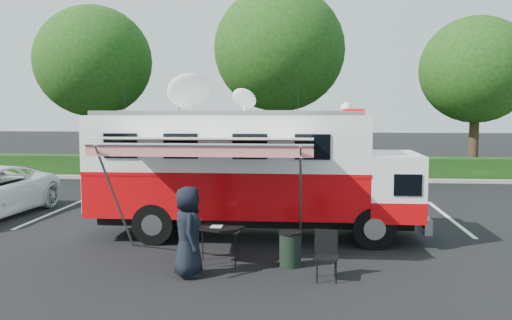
# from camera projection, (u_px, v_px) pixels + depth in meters

# --- Properties ---
(ground_plane) EXTENTS (120.00, 120.00, 0.00)m
(ground_plane) POSITION_uv_depth(u_px,v_px,m) (254.00, 237.00, 14.34)
(ground_plane) COLOR black
(ground_plane) RESTS_ON ground
(back_border) EXTENTS (60.00, 6.14, 8.87)m
(back_border) POSITION_uv_depth(u_px,v_px,m) (304.00, 70.00, 26.58)
(back_border) COLOR #9E998E
(back_border) RESTS_ON ground_plane
(stall_lines) EXTENTS (24.12, 5.50, 0.01)m
(stall_lines) POSITION_uv_depth(u_px,v_px,m) (247.00, 214.00, 17.36)
(stall_lines) COLOR silver
(stall_lines) RESTS_ON ground_plane
(command_truck) EXTENTS (8.17, 2.25, 3.92)m
(command_truck) POSITION_uv_depth(u_px,v_px,m) (251.00, 171.00, 14.19)
(command_truck) COLOR black
(command_truck) RESTS_ON ground_plane
(awning) EXTENTS (4.46, 2.33, 2.70)m
(awning) POSITION_uv_depth(u_px,v_px,m) (206.00, 143.00, 11.86)
(awning) COLOR white
(awning) RESTS_ON ground_plane
(person) EXTENTS (0.76, 0.97, 1.76)m
(person) POSITION_uv_depth(u_px,v_px,m) (189.00, 276.00, 11.00)
(person) COLOR black
(person) RESTS_ON ground_plane
(folding_table) EXTENTS (1.09, 0.94, 0.78)m
(folding_table) POSITION_uv_depth(u_px,v_px,m) (219.00, 229.00, 11.82)
(folding_table) COLOR black
(folding_table) RESTS_ON ground_plane
(folding_chair) EXTENTS (0.50, 0.52, 0.93)m
(folding_chair) POSITION_uv_depth(u_px,v_px,m) (326.00, 251.00, 10.80)
(folding_chair) COLOR black
(folding_chair) RESTS_ON ground_plane
(trash_bin) EXTENTS (0.48, 0.48, 0.72)m
(trash_bin) POSITION_uv_depth(u_px,v_px,m) (290.00, 249.00, 11.66)
(trash_bin) COLOR black
(trash_bin) RESTS_ON ground_plane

